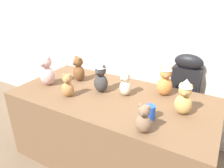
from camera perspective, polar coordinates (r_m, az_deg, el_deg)
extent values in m
cube|color=silver|center=(2.41, 8.71, 16.10)|extent=(7.00, 0.08, 2.60)
cube|color=brown|center=(2.16, 0.00, -11.76)|extent=(1.87, 0.92, 0.73)
cube|color=black|center=(2.43, 18.23, -5.98)|extent=(0.29, 0.13, 0.91)
ellipsoid|color=black|center=(2.23, 19.97, 5.65)|extent=(0.29, 0.13, 0.15)
ellipsoid|color=tan|center=(1.75, 18.58, -5.21)|extent=(0.15, 0.13, 0.17)
sphere|color=tan|center=(1.70, 19.13, -1.59)|extent=(0.10, 0.10, 0.10)
sphere|color=tan|center=(1.68, 18.28, -0.21)|extent=(0.04, 0.04, 0.04)
sphere|color=tan|center=(1.68, 20.36, -0.57)|extent=(0.04, 0.04, 0.04)
sphere|color=olive|center=(1.66, 18.93, -2.46)|extent=(0.04, 0.04, 0.04)
cone|color=silver|center=(1.67, 19.41, 0.26)|extent=(0.10, 0.10, 0.06)
ellipsoid|color=#D17F3D|center=(2.00, 13.91, -0.57)|extent=(0.18, 0.17, 0.18)
sphere|color=#D17F3D|center=(1.95, 14.29, 2.89)|extent=(0.11, 0.11, 0.11)
sphere|color=#D17F3D|center=(1.94, 13.45, 4.07)|extent=(0.04, 0.04, 0.04)
sphere|color=#D17F3D|center=(1.95, 15.37, 3.98)|extent=(0.04, 0.04, 0.04)
sphere|color=#A06536|center=(1.92, 14.45, 2.14)|extent=(0.04, 0.04, 0.04)
cone|color=silver|center=(1.93, 14.48, 4.64)|extent=(0.11, 0.11, 0.07)
ellipsoid|color=#7F6047|center=(1.48, 8.41, -10.44)|extent=(0.11, 0.10, 0.14)
sphere|color=#7F6047|center=(1.43, 8.66, -7.06)|extent=(0.08, 0.08, 0.08)
sphere|color=#7F6047|center=(1.42, 7.77, -5.69)|extent=(0.03, 0.03, 0.03)
sphere|color=#7F6047|center=(1.41, 9.73, -6.18)|extent=(0.03, 0.03, 0.03)
sphere|color=brown|center=(1.40, 8.12, -7.99)|extent=(0.03, 0.03, 0.03)
ellipsoid|color=beige|center=(2.25, -16.99, 2.18)|extent=(0.18, 0.16, 0.20)
sphere|color=beige|center=(2.20, -17.46, 5.71)|extent=(0.12, 0.12, 0.12)
sphere|color=beige|center=(2.21, -18.36, 6.93)|extent=(0.04, 0.04, 0.04)
sphere|color=beige|center=(2.17, -16.84, 6.77)|extent=(0.04, 0.04, 0.04)
sphere|color=#A88783|center=(2.17, -18.23, 5.02)|extent=(0.05, 0.05, 0.05)
ellipsoid|color=#383533|center=(2.01, -3.02, 0.22)|extent=(0.15, 0.13, 0.18)
sphere|color=#383533|center=(1.96, -3.10, 3.67)|extent=(0.11, 0.11, 0.11)
sphere|color=#383533|center=(1.97, -3.89, 4.97)|extent=(0.04, 0.04, 0.04)
sphere|color=#383533|center=(1.93, -2.35, 4.62)|extent=(0.04, 0.04, 0.04)
sphere|color=#32302E|center=(1.93, -3.89, 3.02)|extent=(0.04, 0.04, 0.04)
cone|color=silver|center=(1.94, -3.14, 5.41)|extent=(0.11, 0.11, 0.07)
ellipsoid|color=beige|center=(1.95, 3.56, -1.05)|extent=(0.15, 0.14, 0.14)
sphere|color=beige|center=(1.91, 3.64, 1.82)|extent=(0.09, 0.09, 0.09)
sphere|color=beige|center=(1.92, 3.23, 3.02)|extent=(0.03, 0.03, 0.03)
sphere|color=beige|center=(1.88, 4.13, 2.50)|extent=(0.03, 0.03, 0.03)
sphere|color=#ABA08A|center=(1.90, 2.72, 1.39)|extent=(0.04, 0.04, 0.04)
ellipsoid|color=brown|center=(2.28, -8.90, 2.92)|extent=(0.17, 0.16, 0.17)
sphere|color=brown|center=(2.24, -9.10, 5.89)|extent=(0.10, 0.10, 0.10)
sphere|color=brown|center=(2.26, -9.57, 7.04)|extent=(0.04, 0.04, 0.04)
sphere|color=brown|center=(2.20, -8.76, 6.67)|extent=(0.04, 0.04, 0.04)
sphere|color=brown|center=(2.23, -10.05, 5.44)|extent=(0.04, 0.04, 0.04)
ellipsoid|color=#B27A42|center=(1.97, -11.76, -1.38)|extent=(0.15, 0.14, 0.14)
sphere|color=#B27A42|center=(1.93, -12.02, 1.40)|extent=(0.08, 0.08, 0.08)
sphere|color=#B27A42|center=(1.92, -12.86, 2.31)|extent=(0.03, 0.03, 0.03)
sphere|color=#B27A42|center=(1.91, -11.35, 2.30)|extent=(0.03, 0.03, 0.03)
sphere|color=olive|center=(1.90, -12.26, 0.77)|extent=(0.04, 0.04, 0.04)
cylinder|color=blue|center=(1.64, 10.20, -7.47)|extent=(0.08, 0.08, 0.11)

